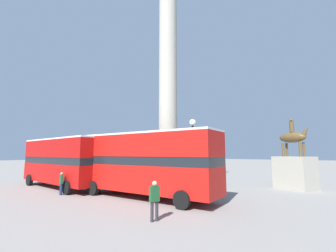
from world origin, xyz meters
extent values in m
plane|color=gray|center=(0.00, 0.00, 0.00)|extent=(200.00, 200.00, 0.00)
cube|color=#A39E8E|center=(0.00, 0.00, 0.53)|extent=(5.85, 5.85, 1.05)
cube|color=#A39E8E|center=(0.00, 0.00, 1.58)|extent=(4.21, 4.21, 1.05)
cube|color=#A39E8E|center=(0.00, 0.00, 2.64)|extent=(2.57, 2.57, 1.05)
cylinder|color=#A39E8E|center=(0.00, 0.00, 10.93)|extent=(1.61, 1.61, 15.53)
cube|color=#B7140F|center=(0.93, -4.15, 1.36)|extent=(10.54, 2.72, 1.71)
cube|color=black|center=(0.93, -4.15, 2.49)|extent=(10.54, 2.67, 0.55)
cube|color=#B7140F|center=(0.93, -4.15, 3.50)|extent=(10.54, 2.72, 1.47)
cube|color=silver|center=(0.93, -4.15, 4.29)|extent=(10.54, 2.72, 0.12)
cylinder|color=black|center=(4.58, -2.82, 0.50)|extent=(1.01, 0.32, 1.00)
cylinder|color=black|center=(4.63, -5.35, 0.50)|extent=(1.01, 0.32, 1.00)
cylinder|color=black|center=(-2.77, -2.96, 0.50)|extent=(1.01, 0.32, 1.00)
cylinder|color=black|center=(-2.72, -5.48, 0.50)|extent=(1.01, 0.32, 1.00)
cube|color=#A80F0C|center=(-7.98, -4.90, 1.29)|extent=(10.53, 3.28, 1.58)
cube|color=black|center=(-7.98, -4.90, 2.36)|extent=(10.53, 3.23, 0.55)
cube|color=#A80F0C|center=(-7.98, -4.90, 3.38)|extent=(10.53, 3.28, 1.49)
cube|color=silver|center=(-7.98, -4.90, 4.19)|extent=(10.53, 3.28, 0.12)
cylinder|color=black|center=(-4.26, -4.01, 0.50)|extent=(1.02, 0.38, 1.00)
cylinder|color=black|center=(-4.46, -6.40, 0.50)|extent=(1.02, 0.38, 1.00)
cylinder|color=black|center=(-11.49, -3.39, 0.50)|extent=(1.02, 0.38, 1.00)
cylinder|color=black|center=(-11.69, -5.79, 0.50)|extent=(1.02, 0.38, 1.00)
cube|color=#A39E8E|center=(8.87, 5.88, 1.35)|extent=(3.44, 3.12, 2.70)
ellipsoid|color=brown|center=(8.87, 5.88, 4.32)|extent=(2.53, 1.92, 0.90)
cone|color=brown|center=(9.88, 5.33, 4.72)|extent=(1.00, 0.85, 0.95)
cylinder|color=brown|center=(8.87, 5.88, 5.22)|extent=(0.36, 0.36, 0.90)
sphere|color=brown|center=(8.87, 5.88, 5.81)|extent=(0.28, 0.28, 0.28)
cylinder|color=brown|center=(9.66, 5.73, 3.28)|extent=(0.20, 0.20, 1.17)
cylinder|color=brown|center=(9.43, 5.30, 3.28)|extent=(0.20, 0.20, 1.17)
cylinder|color=brown|center=(8.32, 6.46, 3.28)|extent=(0.20, 0.20, 1.17)
cylinder|color=brown|center=(8.08, 6.02, 3.28)|extent=(0.20, 0.20, 1.17)
cylinder|color=black|center=(3.59, -2.13, 0.20)|extent=(0.31, 0.31, 0.40)
cylinder|color=black|center=(3.59, -2.13, 2.45)|extent=(0.14, 0.14, 4.90)
sphere|color=white|center=(3.59, -2.13, 5.12)|extent=(0.45, 0.45, 0.45)
cylinder|color=#28282D|center=(4.68, -7.94, 0.42)|extent=(0.14, 0.14, 0.85)
cylinder|color=#28282D|center=(4.76, -7.71, 0.42)|extent=(0.14, 0.14, 0.85)
cube|color=#1E4C28|center=(4.72, -7.82, 1.18)|extent=(0.34, 0.49, 0.67)
sphere|color=tan|center=(4.72, -7.82, 1.63)|extent=(0.23, 0.23, 0.23)
cylinder|color=#192347|center=(-4.65, -6.73, 0.39)|extent=(0.14, 0.14, 0.78)
cylinder|color=#192347|center=(-4.87, -6.66, 0.39)|extent=(0.14, 0.14, 0.78)
cube|color=#1E4C28|center=(-4.76, -6.69, 1.09)|extent=(0.45, 0.28, 0.62)
sphere|color=tan|center=(-4.76, -6.69, 1.50)|extent=(0.21, 0.21, 0.21)
camera|label=1|loc=(11.08, -15.91, 2.97)|focal=24.00mm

